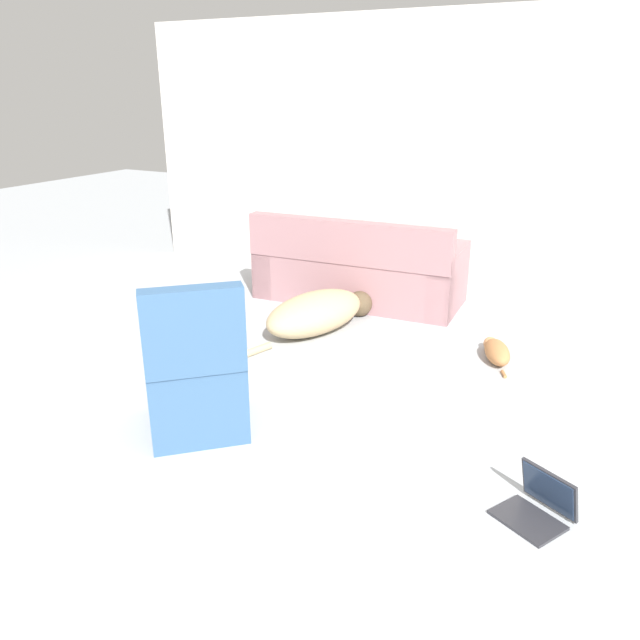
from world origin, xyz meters
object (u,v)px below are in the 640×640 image
(laptop_open, at_px, (540,502))
(side_chair, at_px, (196,381))
(dog, at_px, (318,312))
(cat, at_px, (496,351))
(couch, at_px, (358,272))

(laptop_open, distance_m, side_chair, 1.94)
(dog, relative_size, cat, 2.59)
(cat, height_order, laptop_open, laptop_open)
(couch, relative_size, cat, 3.64)
(laptop_open, bearing_deg, side_chair, -148.76)
(dog, bearing_deg, side_chair, -159.20)
(couch, xyz_separation_m, cat, (1.48, -0.78, -0.20))
(dog, height_order, laptop_open, dog)
(dog, xyz_separation_m, cat, (1.44, 0.09, -0.09))
(side_chair, bearing_deg, laptop_open, 139.98)
(dog, bearing_deg, laptop_open, -111.06)
(couch, distance_m, dog, 0.88)
(laptop_open, relative_size, side_chair, 0.42)
(cat, relative_size, laptop_open, 1.34)
(laptop_open, bearing_deg, cat, 137.29)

